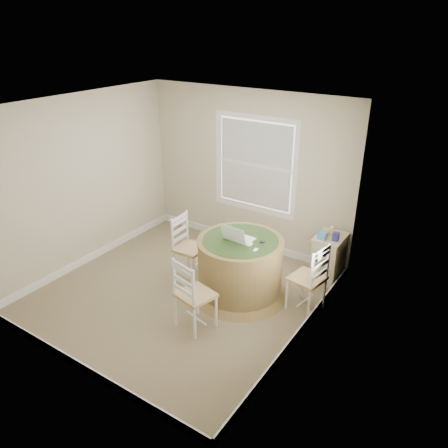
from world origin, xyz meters
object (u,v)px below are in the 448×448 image
Objects in this scene: chair_left at (190,248)px; chair_near at (195,294)px; round_table at (240,265)px; chair_right at (307,278)px; corner_chest at (328,257)px; laptop at (238,237)px.

chair_left and chair_near have the same top height.
chair_near is (0.78, -0.91, 0.00)m from chair_left.
chair_near is (-0.07, -0.93, 0.02)m from round_table.
chair_left is at bearing -74.34° from chair_right.
chair_near is 1.35× the size of corner_chest.
chair_left reaches higher than corner_chest.
chair_left is 1.20m from chair_near.
chair_left and chair_right have the same top height.
laptop reaches higher than round_table.
corner_chest is (1.73, 1.07, -0.12)m from chair_left.
corner_chest is (-0.04, 0.88, -0.12)m from chair_right.
chair_right is 1.35× the size of corner_chest.
chair_right is (0.91, 0.17, 0.02)m from round_table.
chair_near reaches higher than corner_chest.
chair_left is at bearing -35.98° from chair_near.
chair_near is at bearing -32.29° from chair_right.
chair_right is (0.99, 1.10, 0.00)m from chair_near.
round_table is 0.93m from chair_right.
laptop is at bearing -69.50° from chair_right.
round_table is at bearing -80.91° from chair_near.
laptop is (0.82, 0.00, 0.40)m from chair_left.
corner_chest is at bearing 46.46° from round_table.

